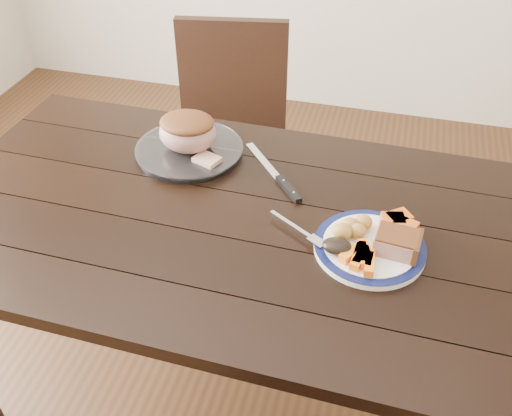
% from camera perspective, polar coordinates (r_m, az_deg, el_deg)
% --- Properties ---
extents(ground, '(4.00, 4.00, 0.00)m').
position_cam_1_polar(ground, '(2.05, -2.11, -16.84)').
color(ground, '#472B16').
rests_on(ground, ground).
extents(dining_table, '(1.62, 0.93, 0.75)m').
position_cam_1_polar(dining_table, '(1.55, -2.67, -3.16)').
color(dining_table, black).
rests_on(dining_table, ground).
extents(chair_far, '(0.49, 0.50, 0.93)m').
position_cam_1_polar(chair_far, '(2.25, -2.54, 7.60)').
color(chair_far, black).
rests_on(chair_far, ground).
extents(dinner_plate, '(0.27, 0.27, 0.02)m').
position_cam_1_polar(dinner_plate, '(1.41, 11.28, -3.93)').
color(dinner_plate, white).
rests_on(dinner_plate, dining_table).
extents(plate_rim, '(0.27, 0.27, 0.02)m').
position_cam_1_polar(plate_rim, '(1.40, 11.32, -3.67)').
color(plate_rim, '#0C123C').
rests_on(plate_rim, dinner_plate).
extents(serving_platter, '(0.31, 0.31, 0.02)m').
position_cam_1_polar(serving_platter, '(1.72, -6.67, 5.67)').
color(serving_platter, white).
rests_on(serving_platter, dining_table).
extents(pork_slice, '(0.11, 0.09, 0.04)m').
position_cam_1_polar(pork_slice, '(1.38, 13.89, -3.42)').
color(pork_slice, '#A57465').
rests_on(pork_slice, dinner_plate).
extents(roasted_potatoes, '(0.09, 0.09, 0.04)m').
position_cam_1_polar(roasted_potatoes, '(1.41, 9.63, -1.93)').
color(roasted_potatoes, gold).
rests_on(roasted_potatoes, dinner_plate).
extents(carrot_batons, '(0.09, 0.11, 0.02)m').
position_cam_1_polar(carrot_batons, '(1.35, 10.52, -4.78)').
color(carrot_batons, orange).
rests_on(carrot_batons, dinner_plate).
extents(pumpkin_wedges, '(0.10, 0.09, 0.04)m').
position_cam_1_polar(pumpkin_wedges, '(1.44, 14.05, -1.57)').
color(pumpkin_wedges, orange).
rests_on(pumpkin_wedges, dinner_plate).
extents(dark_mushroom, '(0.07, 0.05, 0.03)m').
position_cam_1_polar(dark_mushroom, '(1.35, 8.11, -3.79)').
color(dark_mushroom, black).
rests_on(dark_mushroom, dinner_plate).
extents(fork, '(0.16, 0.11, 0.00)m').
position_cam_1_polar(fork, '(1.41, 4.50, -2.31)').
color(fork, silver).
rests_on(fork, dinner_plate).
extents(roast_joint, '(0.17, 0.15, 0.11)m').
position_cam_1_polar(roast_joint, '(1.69, -6.84, 7.48)').
color(roast_joint, tan).
rests_on(roast_joint, serving_platter).
extents(cut_slice, '(0.08, 0.08, 0.02)m').
position_cam_1_polar(cut_slice, '(1.65, -4.92, 4.79)').
color(cut_slice, tan).
rests_on(cut_slice, serving_platter).
extents(carving_knife, '(0.22, 0.26, 0.01)m').
position_cam_1_polar(carving_knife, '(1.59, 2.60, 2.68)').
color(carving_knife, silver).
rests_on(carving_knife, dining_table).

